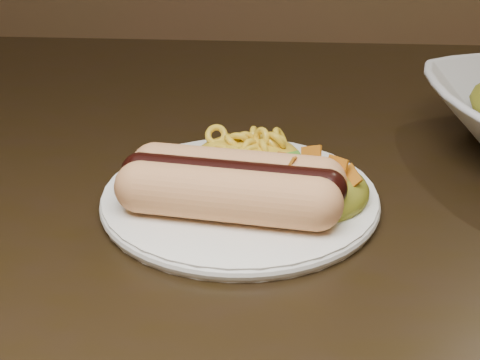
{
  "coord_description": "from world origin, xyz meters",
  "views": [
    {
      "loc": [
        0.09,
        -0.52,
        1.01
      ],
      "look_at": [
        0.06,
        -0.05,
        0.77
      ],
      "focal_mm": 50.0,
      "sensor_mm": 36.0,
      "label": 1
    }
  ],
  "objects": [
    {
      "name": "hotdog",
      "position": [
        0.05,
        -0.07,
        0.78
      ],
      "size": [
        0.15,
        0.09,
        0.04
      ],
      "rotation": [
        0.0,
        0.0,
        -0.14
      ],
      "color": "tan",
      "rests_on": "plate"
    },
    {
      "name": "plate",
      "position": [
        0.06,
        -0.05,
        0.76
      ],
      "size": [
        0.25,
        0.25,
        0.01
      ],
      "primitive_type": "cylinder",
      "rotation": [
        0.0,
        0.0,
        -0.17
      ],
      "color": "white",
      "rests_on": "table"
    },
    {
      "name": "taco_salad",
      "position": [
        0.11,
        -0.05,
        0.78
      ],
      "size": [
        0.1,
        0.1,
        0.04
      ],
      "rotation": [
        0.0,
        0.0,
        0.24
      ],
      "color": "#BA7D22",
      "rests_on": "plate"
    },
    {
      "name": "table",
      "position": [
        0.0,
        0.0,
        0.66
      ],
      "size": [
        1.6,
        0.9,
        0.75
      ],
      "color": "black",
      "rests_on": "floor"
    },
    {
      "name": "sour_cream",
      "position": [
        -0.01,
        -0.03,
        0.78
      ],
      "size": [
        0.05,
        0.05,
        0.03
      ],
      "primitive_type": "ellipsoid",
      "rotation": [
        0.0,
        0.0,
        0.1
      ],
      "color": "white",
      "rests_on": "plate"
    },
    {
      "name": "mac_and_cheese",
      "position": [
        0.06,
        0.01,
        0.78
      ],
      "size": [
        0.1,
        0.09,
        0.04
      ],
      "primitive_type": "ellipsoid",
      "rotation": [
        0.0,
        0.0,
        0.08
      ],
      "color": "yellow",
      "rests_on": "plate"
    }
  ]
}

